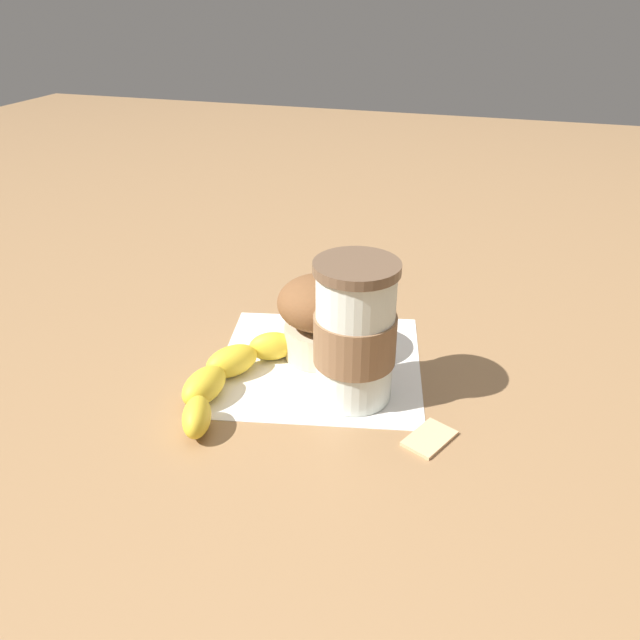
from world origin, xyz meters
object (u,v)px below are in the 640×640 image
object	(u,v)px
coffee_cup	(355,333)
muffin	(319,315)
sugar_packet	(430,437)
banana	(226,375)

from	to	relation	value
coffee_cup	muffin	size ratio (longest dim) A/B	1.55
sugar_packet	muffin	bearing A→B (deg)	-38.21
coffee_cup	sugar_packet	bearing A→B (deg)	150.94
coffee_cup	sugar_packet	distance (m)	0.12
muffin	banana	world-z (taller)	muffin
muffin	banana	distance (m)	0.12
coffee_cup	sugar_packet	xyz separation A→B (m)	(-0.09, 0.05, -0.07)
banana	coffee_cup	bearing A→B (deg)	-167.41
coffee_cup	sugar_packet	size ratio (longest dim) A/B	2.95
muffin	sugar_packet	xyz separation A→B (m)	(-0.14, 0.11, -0.05)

